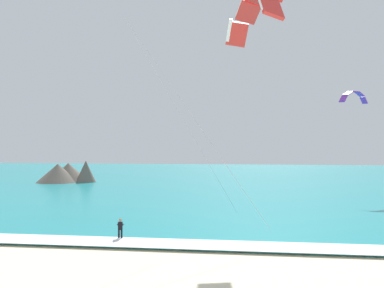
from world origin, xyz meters
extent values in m
cube|color=teal|center=(0.00, 73.43, 0.10)|extent=(200.00, 120.00, 0.20)
cube|color=white|center=(0.00, 14.43, 0.22)|extent=(200.00, 2.96, 0.04)
ellipsoid|color=#E04C38|center=(-3.88, 15.60, 0.03)|extent=(0.79, 1.47, 0.05)
cube|color=black|center=(-3.88, 15.85, 0.07)|extent=(0.17, 0.10, 0.04)
cube|color=black|center=(-3.88, 15.36, 0.07)|extent=(0.17, 0.10, 0.04)
cylinder|color=black|center=(-3.98, 15.58, 0.42)|extent=(0.14, 0.14, 0.84)
cylinder|color=black|center=(-3.78, 15.63, 0.42)|extent=(0.14, 0.14, 0.84)
cube|color=black|center=(-3.88, 15.60, 1.14)|extent=(0.38, 0.28, 0.60)
sphere|color=#9E704C|center=(-3.88, 15.60, 1.58)|extent=(0.22, 0.22, 0.22)
cylinder|color=black|center=(-4.10, 15.71, 1.19)|extent=(0.22, 0.51, 0.22)
cylinder|color=black|center=(-3.75, 15.81, 1.19)|extent=(0.22, 0.51, 0.22)
cylinder|color=black|center=(-3.98, 15.97, 1.19)|extent=(0.54, 0.18, 0.04)
cube|color=#3F3F42|center=(-3.91, 15.72, 0.92)|extent=(0.14, 0.11, 0.10)
cube|color=red|center=(7.12, 15.28, 16.89)|extent=(1.97, 2.26, 2.18)
cube|color=white|center=(6.44, 15.04, 17.20)|extent=(0.71, 1.36, 1.80)
cube|color=red|center=(5.51, 21.23, 18.33)|extent=(2.29, 2.24, 1.66)
cube|color=white|center=(4.83, 20.99, 18.64)|extent=(0.88, 1.84, 1.16)
cube|color=red|center=(4.53, 22.70, 16.89)|extent=(2.10, 1.53, 2.18)
cube|color=white|center=(3.85, 22.46, 17.20)|extent=(0.66, 1.28, 1.80)
cylinder|color=#B2B2B7|center=(1.67, 15.62, 9.04)|extent=(10.92, 0.72, 15.70)
cylinder|color=#B2B2B7|center=(0.37, 19.34, 9.04)|extent=(8.34, 6.76, 15.70)
cube|color=purple|center=(18.17, 45.35, 13.37)|extent=(1.18, 1.14, 1.03)
cube|color=white|center=(17.93, 45.67, 13.45)|extent=(0.63, 0.53, 0.92)
cube|color=purple|center=(18.93, 45.83, 14.15)|extent=(1.40, 1.33, 0.71)
cube|color=white|center=(18.69, 46.15, 14.23)|extent=(0.87, 0.70, 0.58)
cube|color=purple|center=(19.86, 46.50, 14.43)|extent=(1.43, 1.39, 0.22)
cube|color=white|center=(19.62, 46.82, 14.51)|extent=(0.93, 0.75, 0.11)
cube|color=purple|center=(20.77, 47.22, 14.15)|extent=(1.35, 1.36, 0.71)
cube|color=white|center=(20.53, 47.54, 14.23)|extent=(0.87, 0.70, 0.58)
cube|color=purple|center=(21.44, 47.81, 13.37)|extent=(1.09, 1.20, 1.03)
cube|color=white|center=(21.20, 48.13, 13.45)|extent=(0.63, 0.52, 0.92)
cone|color=#665B51|center=(-24.38, 60.62, 2.07)|extent=(3.89, 3.89, 4.15)
cone|color=#665B51|center=(-29.36, 59.63, 1.79)|extent=(8.19, 8.19, 3.58)
cone|color=#665B51|center=(-28.22, 61.64, 1.83)|extent=(8.17, 8.17, 3.65)
camera|label=1|loc=(5.74, -15.44, 7.23)|focal=40.42mm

